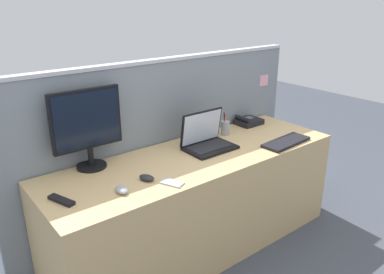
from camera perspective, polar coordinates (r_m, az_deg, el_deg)
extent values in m
plane|color=#424751|center=(2.97, 0.62, -15.77)|extent=(10.00, 10.00, 0.00)
cube|color=tan|center=(2.77, 0.65, -9.70)|extent=(2.14, 0.69, 0.73)
cube|color=gray|center=(2.92, -4.05, -1.68)|extent=(2.45, 0.06, 1.32)
cube|color=#B7BAC1|center=(2.73, -4.41, 11.44)|extent=(2.45, 0.07, 0.02)
cube|color=pink|center=(3.44, 10.68, 8.30)|extent=(0.09, 0.01, 0.10)
cube|color=yellow|center=(2.52, -16.23, -0.79)|extent=(0.12, 0.01, 0.07)
cylinder|color=black|center=(2.51, -14.75, -4.20)|extent=(0.19, 0.19, 0.02)
cylinder|color=black|center=(2.49, -14.90, -2.68)|extent=(0.04, 0.04, 0.13)
cube|color=black|center=(2.42, -15.52, 2.57)|extent=(0.45, 0.03, 0.38)
cube|color=black|center=(2.40, -15.37, 2.48)|extent=(0.42, 0.01, 0.35)
cube|color=black|center=(2.71, 2.74, -1.65)|extent=(0.35, 0.24, 0.02)
cube|color=black|center=(2.71, 2.60, -1.37)|extent=(0.31, 0.17, 0.00)
cube|color=black|center=(2.73, 1.39, 1.53)|extent=(0.35, 0.05, 0.24)
cube|color=silver|center=(2.73, 1.51, 1.45)|extent=(0.33, 0.04, 0.22)
cube|color=black|center=(3.26, 8.46, 2.29)|extent=(0.21, 0.17, 0.04)
cube|color=#4C6B5B|center=(3.28, 8.52, 2.87)|extent=(0.06, 0.06, 0.01)
cylinder|color=black|center=(3.20, 7.59, 2.73)|extent=(0.04, 0.15, 0.04)
cube|color=black|center=(2.89, 13.88, -0.74)|extent=(0.42, 0.18, 0.02)
ellipsoid|color=#9EA0A8|center=(2.17, -10.47, -7.74)|extent=(0.07, 0.10, 0.03)
ellipsoid|color=#232328|center=(2.28, -6.79, -6.05)|extent=(0.09, 0.12, 0.03)
cylinder|color=#99999E|center=(2.98, 4.98, 1.34)|extent=(0.07, 0.07, 0.11)
cylinder|color=black|center=(2.96, 4.85, 2.37)|extent=(0.01, 0.02, 0.14)
cylinder|color=red|center=(2.96, 4.87, 2.22)|extent=(0.02, 0.01, 0.12)
cube|color=#B7BAC1|center=(2.23, -2.96, -6.87)|extent=(0.12, 0.15, 0.01)
cube|color=black|center=(2.16, -18.94, -8.92)|extent=(0.10, 0.17, 0.02)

